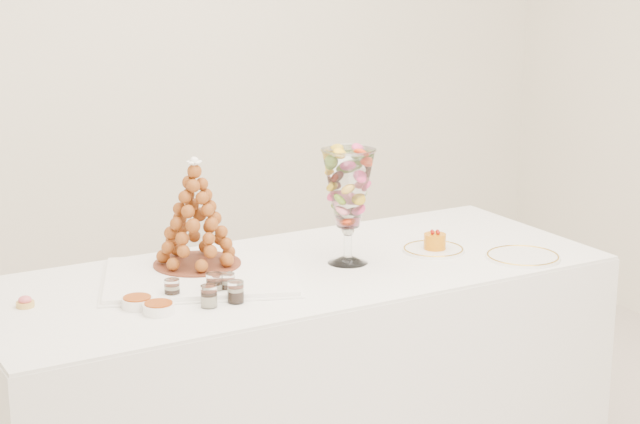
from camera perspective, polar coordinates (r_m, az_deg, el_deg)
buffet_table at (r=3.71m, az=-1.30°, el=-9.01°), size 2.14×0.91×0.80m
lace_tray at (r=3.48m, az=-6.43°, el=-3.46°), size 0.72×0.63×0.02m
macaron_vase at (r=3.58m, az=1.51°, el=1.18°), size 0.18×0.18×0.39m
cake_plate at (r=3.80m, az=6.07°, el=-2.02°), size 0.22×0.22×0.01m
spare_plate at (r=3.76m, az=10.76°, el=-2.36°), size 0.26×0.26×0.01m
pink_tart at (r=3.33m, az=-15.45°, el=-4.66°), size 0.05×0.05×0.03m
verrine_a at (r=3.30m, az=-7.89°, el=-4.12°), size 0.05×0.05×0.06m
verrine_b at (r=3.32m, az=-5.64°, el=-3.87°), size 0.06×0.06×0.07m
verrine_c at (r=3.33m, az=-4.99°, el=-3.84°), size 0.05×0.05×0.07m
verrine_d at (r=3.22m, az=-5.94°, el=-4.49°), size 0.05×0.05×0.07m
verrine_e at (r=3.25m, az=-4.52°, el=-4.27°), size 0.06×0.06×0.07m
ramekin_back at (r=3.25m, az=-9.72°, el=-4.79°), size 0.09×0.09×0.03m
ramekin_front at (r=3.19m, az=-8.60°, el=-5.11°), size 0.09×0.09×0.03m
croquembouche at (r=3.53m, az=-6.65°, el=-0.05°), size 0.30×0.30×0.36m
mousse_cake at (r=3.78m, az=6.15°, el=-1.55°), size 0.08×0.08×0.07m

